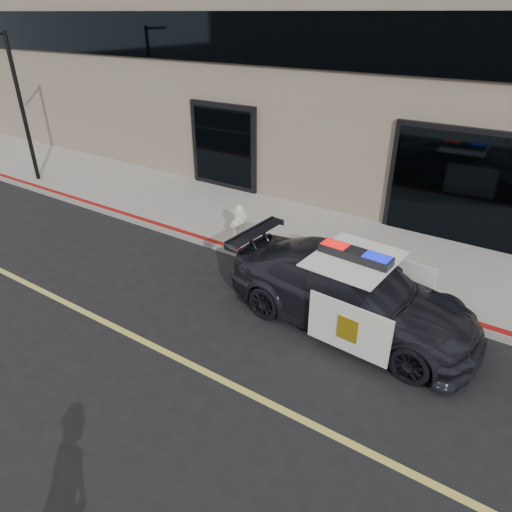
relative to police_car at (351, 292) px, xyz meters
The scene contains 5 objects.
ground 3.15m from the police_car, 54.40° to the right, with size 120.00×120.00×0.00m, color black.
sidewalk_n 3.34m from the police_car, 56.91° to the left, with size 60.00×3.50×0.15m, color gray.
police_car is the anchor object (origin of this frame).
fire_hydrant 4.08m from the police_car, 154.97° to the left, with size 0.37×0.51×0.81m.
street_light 12.18m from the police_car, behind, with size 0.13×1.15×4.51m.
Camera 1 is at (0.61, -4.21, 5.12)m, focal length 32.00 mm.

